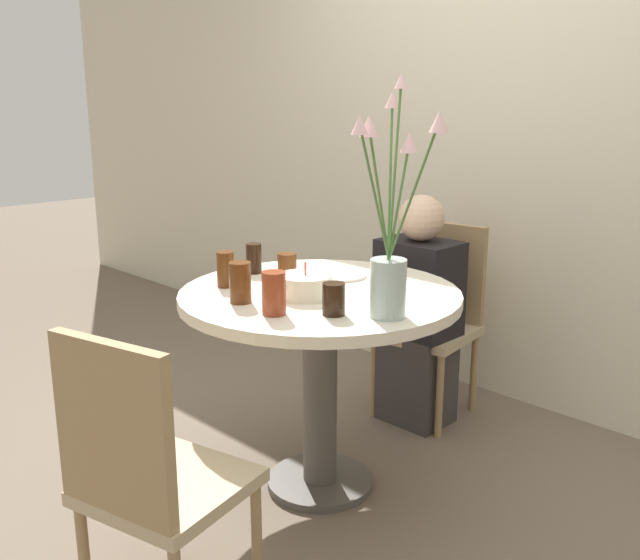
# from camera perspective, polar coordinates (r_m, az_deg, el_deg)

# --- Properties ---
(ground_plane) EXTENTS (16.00, 16.00, 0.00)m
(ground_plane) POSITION_cam_1_polar(r_m,az_deg,el_deg) (2.85, 0.00, -16.06)
(ground_plane) COLOR #6B5B4C
(wall_back) EXTENTS (8.00, 0.05, 2.60)m
(wall_back) POSITION_cam_1_polar(r_m,az_deg,el_deg) (3.48, 15.26, 11.54)
(wall_back) COLOR beige
(wall_back) RESTS_ON ground_plane
(dining_table) EXTENTS (1.01, 1.01, 0.78)m
(dining_table) POSITION_cam_1_polar(r_m,az_deg,el_deg) (2.59, 0.00, -4.23)
(dining_table) COLOR beige
(dining_table) RESTS_ON ground_plane
(chair_left_flank) EXTENTS (0.45, 0.45, 0.88)m
(chair_left_flank) POSITION_cam_1_polar(r_m,az_deg,el_deg) (3.35, 9.18, -2.37)
(chair_left_flank) COLOR tan
(chair_left_flank) RESTS_ON ground_plane
(chair_far_back) EXTENTS (0.48, 0.48, 0.88)m
(chair_far_back) POSITION_cam_1_polar(r_m,az_deg,el_deg) (2.01, -13.72, -14.59)
(chair_far_back) COLOR tan
(chair_far_back) RESTS_ON ground_plane
(birthday_cake) EXTENTS (0.19, 0.19, 0.12)m
(birthday_cake) POSITION_cam_1_polar(r_m,az_deg,el_deg) (2.46, -1.17, -0.46)
(birthday_cake) COLOR white
(birthday_cake) RESTS_ON dining_table
(flower_vase) EXTENTS (0.30, 0.34, 0.74)m
(flower_vase) POSITION_cam_1_polar(r_m,az_deg,el_deg) (2.21, 5.68, 3.10)
(flower_vase) COLOR #9EB2AD
(flower_vase) RESTS_ON dining_table
(side_plate) EXTENTS (0.21, 0.21, 0.01)m
(side_plate) POSITION_cam_1_polar(r_m,az_deg,el_deg) (2.75, 1.59, 0.40)
(side_plate) COLOR silver
(side_plate) RESTS_ON dining_table
(drink_glass_0) EXTENTS (0.07, 0.07, 0.11)m
(drink_glass_0) POSITION_cam_1_polar(r_m,az_deg,el_deg) (2.66, -2.64, 1.00)
(drink_glass_0) COLOR #51280F
(drink_glass_0) RESTS_ON dining_table
(drink_glass_1) EXTENTS (0.06, 0.06, 0.12)m
(drink_glass_1) POSITION_cam_1_polar(r_m,az_deg,el_deg) (2.80, -5.32, 1.74)
(drink_glass_1) COLOR black
(drink_glass_1) RESTS_ON dining_table
(drink_glass_2) EXTENTS (0.08, 0.08, 0.14)m
(drink_glass_2) POSITION_cam_1_polar(r_m,az_deg,el_deg) (2.26, -3.71, -1.06)
(drink_glass_2) COLOR maroon
(drink_glass_2) RESTS_ON dining_table
(drink_glass_3) EXTENTS (0.07, 0.07, 0.10)m
(drink_glass_3) POSITION_cam_1_polar(r_m,az_deg,el_deg) (2.26, 1.11, -1.53)
(drink_glass_3) COLOR black
(drink_glass_3) RESTS_ON dining_table
(drink_glass_4) EXTENTS (0.06, 0.06, 0.13)m
(drink_glass_4) POSITION_cam_1_polar(r_m,az_deg,el_deg) (2.61, -7.57, 0.86)
(drink_glass_4) COLOR #51280F
(drink_glass_4) RESTS_ON dining_table
(drink_glass_5) EXTENTS (0.07, 0.07, 0.14)m
(drink_glass_5) POSITION_cam_1_polar(r_m,az_deg,el_deg) (2.40, -6.40, -0.20)
(drink_glass_5) COLOR #51280F
(drink_glass_5) RESTS_ON dining_table
(person_guest) EXTENTS (0.34, 0.24, 1.04)m
(person_guest) POSITION_cam_1_polar(r_m,az_deg,el_deg) (3.21, 7.83, -3.07)
(person_guest) COLOR #383333
(person_guest) RESTS_ON ground_plane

